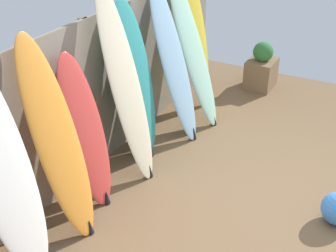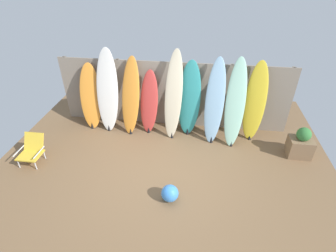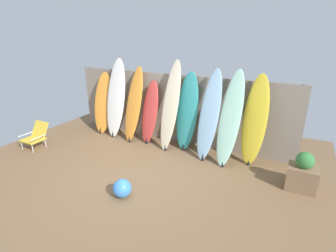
{
  "view_description": "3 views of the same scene",
  "coord_description": "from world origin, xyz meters",
  "px_view_note": "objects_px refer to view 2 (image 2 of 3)",
  "views": [
    {
      "loc": [
        -3.78,
        -1.01,
        3.16
      ],
      "look_at": [
        -0.35,
        0.84,
        1.0
      ],
      "focal_mm": 50.0,
      "sensor_mm": 36.0,
      "label": 1
    },
    {
      "loc": [
        0.71,
        -4.24,
        4.03
      ],
      "look_at": [
        0.04,
        0.73,
        0.74
      ],
      "focal_mm": 28.0,
      "sensor_mm": 36.0,
      "label": 2
    },
    {
      "loc": [
        2.87,
        -3.96,
        2.85
      ],
      "look_at": [
        0.46,
        0.68,
        0.93
      ],
      "focal_mm": 28.0,
      "sensor_mm": 36.0,
      "label": 3
    }
  ],
  "objects_px": {
    "beach_chair": "(32,149)",
    "surfboard_orange_0": "(91,97)",
    "surfboard_yellow_8": "(255,102)",
    "surfboard_teal_5": "(189,99)",
    "surfboard_cream_4": "(173,96)",
    "beach_ball": "(170,193)",
    "surfboard_orange_2": "(131,97)",
    "planter_box": "(301,144)",
    "surfboard_red_3": "(149,102)",
    "surfboard_skyblue_6": "(215,102)",
    "surfboard_white_1": "(107,91)",
    "surfboard_seafoam_7": "(235,103)"
  },
  "relations": [
    {
      "from": "surfboard_red_3",
      "to": "surfboard_teal_5",
      "type": "relative_size",
      "value": 0.85
    },
    {
      "from": "surfboard_yellow_8",
      "to": "beach_ball",
      "type": "height_order",
      "value": "surfboard_yellow_8"
    },
    {
      "from": "surfboard_yellow_8",
      "to": "planter_box",
      "type": "xyz_separation_m",
      "value": [
        1.06,
        -0.69,
        -0.67
      ]
    },
    {
      "from": "planter_box",
      "to": "surfboard_orange_0",
      "type": "bearing_deg",
      "value": 172.84
    },
    {
      "from": "beach_chair",
      "to": "beach_ball",
      "type": "distance_m",
      "value": 3.36
    },
    {
      "from": "surfboard_orange_0",
      "to": "surfboard_skyblue_6",
      "type": "distance_m",
      "value": 3.26
    },
    {
      "from": "surfboard_white_1",
      "to": "surfboard_cream_4",
      "type": "xyz_separation_m",
      "value": [
        1.73,
        -0.08,
        0.02
      ]
    },
    {
      "from": "surfboard_cream_4",
      "to": "beach_ball",
      "type": "xyz_separation_m",
      "value": [
        0.21,
        -2.33,
        -0.91
      ]
    },
    {
      "from": "surfboard_teal_5",
      "to": "planter_box",
      "type": "distance_m",
      "value": 2.83
    },
    {
      "from": "surfboard_teal_5",
      "to": "surfboard_yellow_8",
      "type": "height_order",
      "value": "surfboard_yellow_8"
    },
    {
      "from": "surfboard_skyblue_6",
      "to": "surfboard_yellow_8",
      "type": "relative_size",
      "value": 1.03
    },
    {
      "from": "surfboard_seafoam_7",
      "to": "beach_ball",
      "type": "relative_size",
      "value": 6.13
    },
    {
      "from": "surfboard_red_3",
      "to": "surfboard_seafoam_7",
      "type": "xyz_separation_m",
      "value": [
        2.16,
        -0.16,
        0.22
      ]
    },
    {
      "from": "surfboard_red_3",
      "to": "beach_chair",
      "type": "xyz_separation_m",
      "value": [
        -2.41,
        -1.66,
        -0.49
      ]
    },
    {
      "from": "surfboard_orange_0",
      "to": "surfboard_yellow_8",
      "type": "height_order",
      "value": "surfboard_yellow_8"
    },
    {
      "from": "surfboard_red_3",
      "to": "surfboard_seafoam_7",
      "type": "bearing_deg",
      "value": -4.15
    },
    {
      "from": "surfboard_orange_0",
      "to": "surfboard_skyblue_6",
      "type": "xyz_separation_m",
      "value": [
        3.25,
        -0.14,
        0.16
      ]
    },
    {
      "from": "surfboard_cream_4",
      "to": "beach_chair",
      "type": "bearing_deg",
      "value": -152.63
    },
    {
      "from": "surfboard_orange_2",
      "to": "surfboard_red_3",
      "type": "bearing_deg",
      "value": 6.18
    },
    {
      "from": "surfboard_red_3",
      "to": "surfboard_orange_2",
      "type": "bearing_deg",
      "value": -173.82
    },
    {
      "from": "surfboard_orange_0",
      "to": "surfboard_orange_2",
      "type": "relative_size",
      "value": 0.88
    },
    {
      "from": "surfboard_white_1",
      "to": "beach_chair",
      "type": "bearing_deg",
      "value": -128.54
    },
    {
      "from": "surfboard_skyblue_6",
      "to": "planter_box",
      "type": "relative_size",
      "value": 2.69
    },
    {
      "from": "beach_chair",
      "to": "surfboard_skyblue_6",
      "type": "bearing_deg",
      "value": 44.52
    },
    {
      "from": "surfboard_yellow_8",
      "to": "surfboard_teal_5",
      "type": "bearing_deg",
      "value": 179.52
    },
    {
      "from": "surfboard_skyblue_6",
      "to": "beach_ball",
      "type": "height_order",
      "value": "surfboard_skyblue_6"
    },
    {
      "from": "surfboard_cream_4",
      "to": "surfboard_teal_5",
      "type": "distance_m",
      "value": 0.43
    },
    {
      "from": "surfboard_orange_2",
      "to": "surfboard_yellow_8",
      "type": "height_order",
      "value": "surfboard_yellow_8"
    },
    {
      "from": "surfboard_seafoam_7",
      "to": "surfboard_teal_5",
      "type": "bearing_deg",
      "value": 169.84
    },
    {
      "from": "surfboard_orange_2",
      "to": "surfboard_red_3",
      "type": "height_order",
      "value": "surfboard_orange_2"
    },
    {
      "from": "surfboard_orange_2",
      "to": "planter_box",
      "type": "bearing_deg",
      "value": -8.24
    },
    {
      "from": "beach_chair",
      "to": "surfboard_yellow_8",
      "type": "bearing_deg",
      "value": 42.38
    },
    {
      "from": "beach_ball",
      "to": "surfboard_red_3",
      "type": "bearing_deg",
      "value": 109.54
    },
    {
      "from": "surfboard_skyblue_6",
      "to": "surfboard_seafoam_7",
      "type": "relative_size",
      "value": 0.99
    },
    {
      "from": "surfboard_yellow_8",
      "to": "beach_chair",
      "type": "height_order",
      "value": "surfboard_yellow_8"
    },
    {
      "from": "surfboard_cream_4",
      "to": "beach_ball",
      "type": "bearing_deg",
      "value": -84.81
    },
    {
      "from": "surfboard_orange_0",
      "to": "surfboard_skyblue_6",
      "type": "relative_size",
      "value": 0.84
    },
    {
      "from": "surfboard_seafoam_7",
      "to": "beach_chair",
      "type": "distance_m",
      "value": 4.86
    },
    {
      "from": "surfboard_white_1",
      "to": "surfboard_cream_4",
      "type": "distance_m",
      "value": 1.74
    },
    {
      "from": "surfboard_orange_2",
      "to": "surfboard_seafoam_7",
      "type": "height_order",
      "value": "surfboard_seafoam_7"
    },
    {
      "from": "surfboard_white_1",
      "to": "surfboard_seafoam_7",
      "type": "xyz_separation_m",
      "value": [
        3.25,
        -0.15,
        -0.03
      ]
    },
    {
      "from": "surfboard_seafoam_7",
      "to": "beach_ball",
      "type": "bearing_deg",
      "value": -119.95
    },
    {
      "from": "surfboard_white_1",
      "to": "beach_chair",
      "type": "relative_size",
      "value": 3.43
    },
    {
      "from": "surfboard_cream_4",
      "to": "surfboard_skyblue_6",
      "type": "relative_size",
      "value": 1.07
    },
    {
      "from": "surfboard_orange_0",
      "to": "surfboard_cream_4",
      "type": "height_order",
      "value": "surfboard_cream_4"
    },
    {
      "from": "surfboard_teal_5",
      "to": "surfboard_skyblue_6",
      "type": "height_order",
      "value": "surfboard_skyblue_6"
    },
    {
      "from": "beach_chair",
      "to": "surfboard_orange_0",
      "type": "bearing_deg",
      "value": 87.6
    },
    {
      "from": "surfboard_cream_4",
      "to": "surfboard_seafoam_7",
      "type": "bearing_deg",
      "value": -2.9
    },
    {
      "from": "surfboard_orange_0",
      "to": "surfboard_white_1",
      "type": "relative_size",
      "value": 0.81
    },
    {
      "from": "surfboard_orange_0",
      "to": "surfboard_orange_2",
      "type": "xyz_separation_m",
      "value": [
        1.12,
        -0.06,
        0.12
      ]
    }
  ]
}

